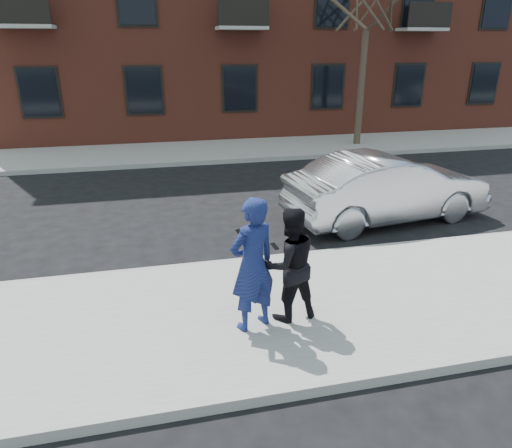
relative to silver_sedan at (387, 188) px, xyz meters
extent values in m
plane|color=black|center=(-1.65, -3.20, -0.78)|extent=(100.00, 100.00, 0.00)
cube|color=gray|center=(-1.65, -3.45, -0.71)|extent=(50.00, 3.50, 0.15)
cube|color=#999691|center=(-1.65, -1.65, -0.71)|extent=(50.00, 0.10, 0.15)
cube|color=gray|center=(-1.65, 8.05, -0.71)|extent=(50.00, 3.50, 0.15)
cube|color=#999691|center=(-1.65, 6.25, -0.71)|extent=(50.00, 0.10, 0.15)
cube|color=black|center=(-9.15, 9.74, 1.42)|extent=(1.30, 0.06, 1.70)
cube|color=black|center=(2.25, 9.74, 1.42)|extent=(1.30, 0.06, 1.70)
cube|color=black|center=(9.85, 9.74, 1.42)|extent=(1.30, 0.06, 1.70)
cube|color=black|center=(2.25, 9.74, 4.62)|extent=(1.30, 0.06, 1.70)
cube|color=black|center=(9.85, 9.74, 4.62)|extent=(1.30, 0.06, 1.70)
cylinder|color=#382D21|center=(2.85, 7.80, 1.47)|extent=(0.26, 0.26, 4.20)
imported|color=#B7BABF|center=(0.00, 0.00, 0.00)|extent=(4.94, 2.31, 1.56)
imported|color=navy|center=(-4.03, -3.81, 0.32)|extent=(0.82, 0.69, 1.91)
cube|color=black|center=(-4.16, -3.63, 0.72)|extent=(0.11, 0.14, 0.08)
imported|color=black|center=(-3.47, -3.68, 0.21)|extent=(0.90, 0.75, 1.68)
cube|color=black|center=(-3.64, -3.53, 0.44)|extent=(0.11, 0.15, 0.06)
camera|label=1|loc=(-5.20, -9.16, 3.07)|focal=32.00mm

